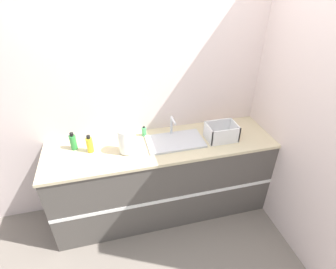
{
  "coord_description": "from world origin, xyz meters",
  "views": [
    {
      "loc": [
        -0.46,
        -1.74,
        2.34
      ],
      "look_at": [
        0.05,
        0.27,
        1.01
      ],
      "focal_mm": 28.0,
      "sensor_mm": 36.0,
      "label": 1
    }
  ],
  "objects_px": {
    "paper_towel_roll": "(125,141)",
    "sink": "(175,141)",
    "dish_rack": "(221,133)",
    "bottle_yellow": "(90,145)",
    "soap_dispenser": "(144,132)",
    "bottle_green": "(73,142)"
  },
  "relations": [
    {
      "from": "paper_towel_roll",
      "to": "soap_dispenser",
      "type": "bearing_deg",
      "value": 49.14
    },
    {
      "from": "bottle_green",
      "to": "bottle_yellow",
      "type": "bearing_deg",
      "value": -28.39
    },
    {
      "from": "sink",
      "to": "paper_towel_roll",
      "type": "xyz_separation_m",
      "value": [
        -0.48,
        -0.05,
        0.11
      ]
    },
    {
      "from": "dish_rack",
      "to": "bottle_yellow",
      "type": "bearing_deg",
      "value": 175.5
    },
    {
      "from": "dish_rack",
      "to": "bottle_green",
      "type": "bearing_deg",
      "value": 172.74
    },
    {
      "from": "sink",
      "to": "bottle_yellow",
      "type": "xyz_separation_m",
      "value": [
        -0.8,
        0.04,
        0.06
      ]
    },
    {
      "from": "sink",
      "to": "paper_towel_roll",
      "type": "distance_m",
      "value": 0.5
    },
    {
      "from": "paper_towel_roll",
      "to": "bottle_green",
      "type": "bearing_deg",
      "value": 159.63
    },
    {
      "from": "bottle_green",
      "to": "soap_dispenser",
      "type": "distance_m",
      "value": 0.68
    },
    {
      "from": "dish_rack",
      "to": "sink",
      "type": "bearing_deg",
      "value": 172.96
    },
    {
      "from": "paper_towel_roll",
      "to": "dish_rack",
      "type": "height_order",
      "value": "paper_towel_roll"
    },
    {
      "from": "paper_towel_roll",
      "to": "sink",
      "type": "bearing_deg",
      "value": 6.1
    },
    {
      "from": "bottle_green",
      "to": "bottle_yellow",
      "type": "distance_m",
      "value": 0.17
    },
    {
      "from": "sink",
      "to": "paper_towel_roll",
      "type": "relative_size",
      "value": 2.28
    },
    {
      "from": "dish_rack",
      "to": "bottle_green",
      "type": "xyz_separation_m",
      "value": [
        -1.41,
        0.18,
        0.01
      ]
    },
    {
      "from": "sink",
      "to": "dish_rack",
      "type": "relative_size",
      "value": 1.88
    },
    {
      "from": "bottle_yellow",
      "to": "bottle_green",
      "type": "bearing_deg",
      "value": 151.61
    },
    {
      "from": "sink",
      "to": "soap_dispenser",
      "type": "distance_m",
      "value": 0.33
    },
    {
      "from": "bottle_yellow",
      "to": "paper_towel_roll",
      "type": "bearing_deg",
      "value": -16.32
    },
    {
      "from": "bottle_green",
      "to": "soap_dispenser",
      "type": "height_order",
      "value": "bottle_green"
    },
    {
      "from": "paper_towel_roll",
      "to": "bottle_yellow",
      "type": "distance_m",
      "value": 0.34
    },
    {
      "from": "bottle_yellow",
      "to": "soap_dispenser",
      "type": "xyz_separation_m",
      "value": [
        0.53,
        0.15,
        -0.03
      ]
    }
  ]
}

